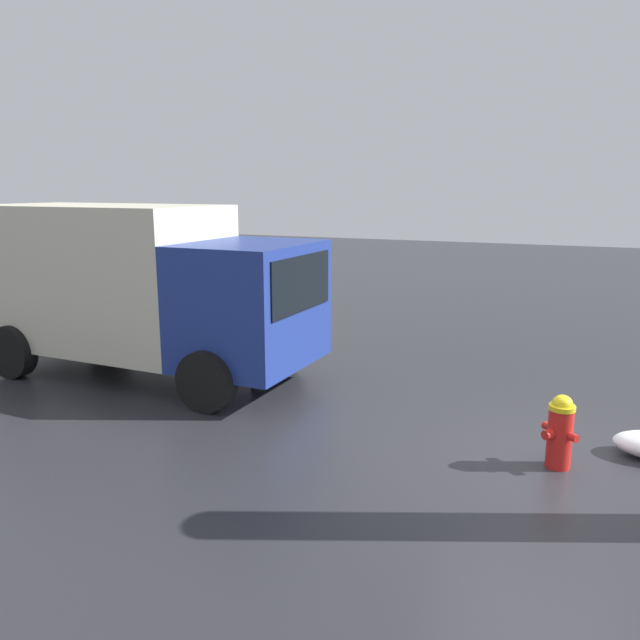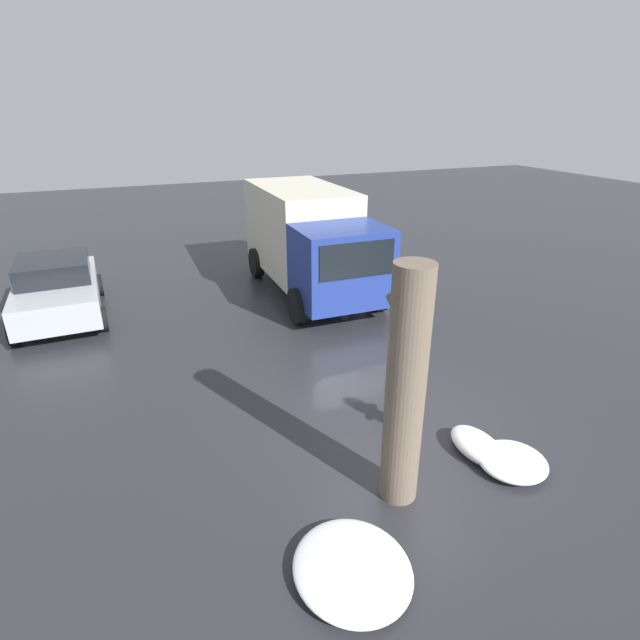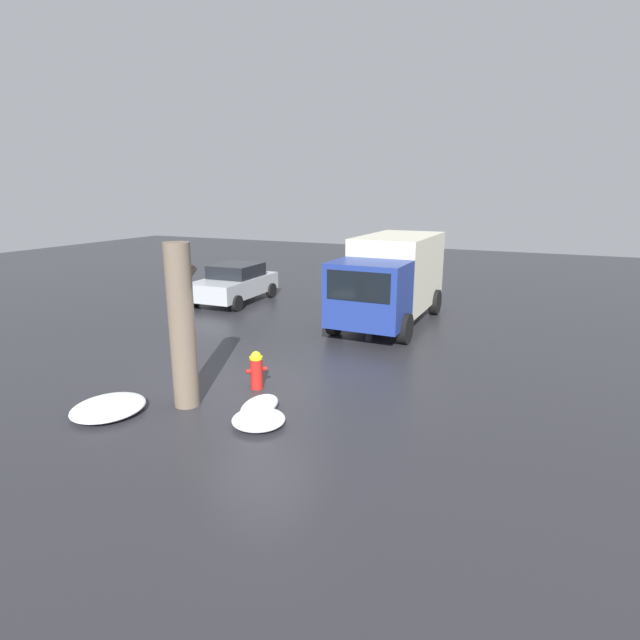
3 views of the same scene
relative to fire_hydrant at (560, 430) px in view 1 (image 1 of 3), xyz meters
The scene contains 4 objects.
ground_plane 0.45m from the fire_hydrant, 129.83° to the right, with size 60.00×60.00×0.00m, color #28282D.
fire_hydrant is the anchor object (origin of this frame).
delivery_truck 7.04m from the fire_hydrant, ahead, with size 6.01×2.58×2.87m.
pedestrian 4.71m from the fire_hydrant, 13.56° to the right, with size 0.36×0.36×1.66m.
Camera 1 is at (-0.19, 7.23, 3.16)m, focal length 35.00 mm.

